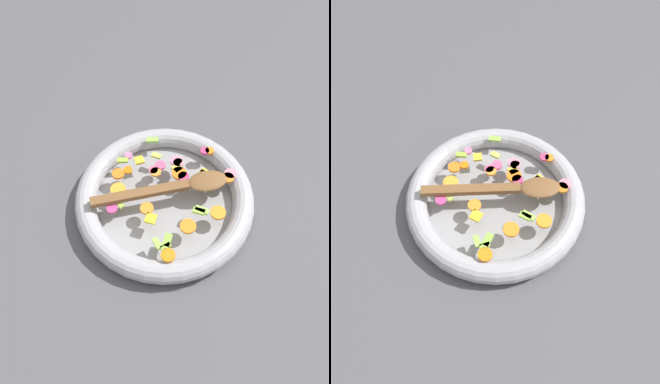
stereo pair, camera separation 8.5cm
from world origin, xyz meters
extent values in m
plane|color=#4C4C51|center=(0.00, 0.00, 0.00)|extent=(4.00, 4.00, 0.00)
cylinder|color=gray|center=(0.00, 0.00, 0.01)|extent=(0.37, 0.37, 0.01)
torus|color=#9E9EA5|center=(0.00, 0.00, 0.03)|extent=(0.42, 0.42, 0.05)
cylinder|color=orange|center=(0.05, 0.09, 0.05)|extent=(0.05, 0.05, 0.01)
cylinder|color=orange|center=(0.00, -0.10, 0.05)|extent=(0.03, 0.03, 0.01)
cylinder|color=orange|center=(0.06, -0.09, 0.05)|extent=(0.05, 0.05, 0.01)
cylinder|color=orange|center=(-0.02, 0.13, 0.05)|extent=(0.05, 0.05, 0.01)
cylinder|color=orange|center=(-0.03, -0.05, 0.05)|extent=(0.03, 0.03, 0.01)
cylinder|color=orange|center=(-0.16, 0.02, 0.05)|extent=(0.02, 0.02, 0.01)
cylinder|color=orange|center=(0.06, -0.01, 0.05)|extent=(0.04, 0.04, 0.01)
cylinder|color=orange|center=(-0.06, 0.00, 0.05)|extent=(0.04, 0.04, 0.01)
cylinder|color=orange|center=(-0.11, 0.10, 0.05)|extent=(0.04, 0.04, 0.01)
cylinder|color=orange|center=(0.12, 0.09, 0.05)|extent=(0.03, 0.03, 0.01)
cylinder|color=orange|center=(0.02, -0.12, 0.05)|extent=(0.04, 0.04, 0.01)
cube|color=#93BE39|center=(-0.02, -0.13, 0.05)|extent=(0.03, 0.03, 0.01)
cube|color=#A0CE4D|center=(0.08, -0.07, 0.05)|extent=(0.02, 0.03, 0.01)
cube|color=#97CD4F|center=(-0.01, 0.10, 0.05)|extent=(0.02, 0.03, 0.01)
cube|color=#94CC45|center=(0.00, 0.09, 0.05)|extent=(0.02, 0.03, 0.01)
cube|color=#94C74C|center=(0.12, 0.06, 0.05)|extent=(0.02, 0.03, 0.01)
cube|color=#B9CC4F|center=(-0.07, -0.07, 0.05)|extent=(0.02, 0.03, 0.01)
cube|color=#86B73E|center=(0.10, 0.07, 0.05)|extent=(0.03, 0.02, 0.01)
cube|color=#8BB748|center=(-0.11, -0.11, 0.05)|extent=(0.03, 0.03, 0.01)
cube|color=#8BAE3F|center=(0.11, 0.08, 0.05)|extent=(0.03, 0.02, 0.01)
cube|color=#8CC23E|center=(0.11, -0.11, 0.05)|extent=(0.03, 0.02, 0.01)
cylinder|color=#DC4E7B|center=(-0.05, -0.05, 0.05)|extent=(0.03, 0.03, 0.01)
cylinder|color=pink|center=(-0.04, -0.13, 0.05)|extent=(0.02, 0.02, 0.01)
cylinder|color=pink|center=(-0.09, -0.02, 0.05)|extent=(0.03, 0.03, 0.01)
cylinder|color=pink|center=(-0.09, -0.03, 0.05)|extent=(0.03, 0.03, 0.01)
cylinder|color=#C93565|center=(-0.06, 0.01, 0.05)|extent=(0.03, 0.03, 0.01)
cylinder|color=#D7376E|center=(-0.15, 0.01, 0.05)|extent=(0.03, 0.03, 0.01)
cylinder|color=pink|center=(-0.13, 0.10, 0.05)|extent=(0.03, 0.03, 0.01)
cylinder|color=#E24F75|center=(-0.03, -0.05, 0.05)|extent=(0.03, 0.03, 0.01)
cylinder|color=#D13F86|center=(0.10, -0.07, 0.05)|extent=(0.03, 0.03, 0.01)
cube|color=gold|center=(-0.08, 0.07, 0.05)|extent=(0.03, 0.03, 0.01)
cube|color=yellow|center=(-0.04, -0.10, 0.05)|extent=(0.03, 0.03, 0.01)
cube|color=yellow|center=(0.07, 0.02, 0.05)|extent=(0.03, 0.03, 0.01)
cube|color=yellow|center=(-0.09, 0.05, 0.05)|extent=(0.02, 0.02, 0.01)
cube|color=yellow|center=(-0.07, -0.01, 0.05)|extent=(0.03, 0.03, 0.01)
cube|color=yellow|center=(-0.09, 0.05, 0.05)|extent=(0.02, 0.02, 0.01)
cube|color=brown|center=(0.04, -0.04, 0.06)|extent=(0.18, 0.17, 0.01)
ellipsoid|color=brown|center=(-0.07, 0.07, 0.06)|extent=(0.10, 0.10, 0.01)
camera|label=1|loc=(0.38, 0.26, 0.76)|focal=35.00mm
camera|label=2|loc=(0.33, 0.33, 0.76)|focal=35.00mm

